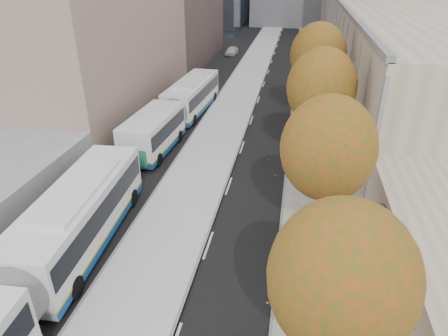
% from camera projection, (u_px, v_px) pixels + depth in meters
% --- Properties ---
extents(bus_platform, '(4.25, 150.00, 0.15)m').
position_uv_depth(bus_platform, '(235.00, 101.00, 40.26)').
color(bus_platform, '#B8B8B8').
rests_on(bus_platform, ground).
extents(sidewalk, '(4.75, 150.00, 0.08)m').
position_uv_depth(sidewalk, '(316.00, 106.00, 39.00)').
color(sidewalk, gray).
rests_on(sidewalk, ground).
extents(building_tan, '(18.00, 92.00, 8.00)m').
position_uv_depth(building_tan, '(391.00, 25.00, 60.72)').
color(building_tan, '#A39A84').
rests_on(building_tan, ground).
extents(bus_shelter, '(1.90, 4.40, 2.53)m').
position_uv_depth(bus_shelter, '(373.00, 238.00, 16.74)').
color(bus_shelter, '#383A3F').
rests_on(bus_shelter, sidewalk).
extents(tree_b, '(4.00, 4.00, 6.97)m').
position_uv_depth(tree_b, '(342.00, 279.00, 10.56)').
color(tree_b, black).
rests_on(tree_b, sidewalk).
extents(tree_c, '(4.20, 4.20, 7.28)m').
position_uv_depth(tree_c, '(328.00, 149.00, 17.46)').
color(tree_c, black).
rests_on(tree_c, sidewalk).
extents(tree_d, '(4.40, 4.40, 7.60)m').
position_uv_depth(tree_d, '(321.00, 87.00, 25.23)').
color(tree_d, black).
rests_on(tree_d, sidewalk).
extents(tree_e, '(4.60, 4.60, 7.92)m').
position_uv_depth(tree_e, '(318.00, 55.00, 32.99)').
color(tree_e, black).
rests_on(tree_e, sidewalk).
extents(bus_near, '(3.61, 18.48, 3.06)m').
position_uv_depth(bus_near, '(33.00, 274.00, 15.59)').
color(bus_near, silver).
rests_on(bus_near, ground).
extents(bus_far, '(3.55, 17.54, 2.90)m').
position_uv_depth(bus_far, '(178.00, 109.00, 33.47)').
color(bus_far, silver).
rests_on(bus_far, ground).
extents(distant_car, '(1.68, 3.70, 1.23)m').
position_uv_depth(distant_car, '(232.00, 51.00, 60.38)').
color(distant_car, silver).
rests_on(distant_car, ground).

